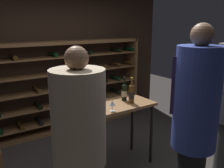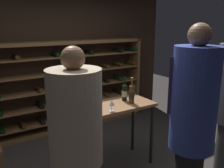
{
  "view_description": "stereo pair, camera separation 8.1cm",
  "coord_description": "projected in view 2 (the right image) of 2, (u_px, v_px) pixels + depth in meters",
  "views": [
    {
      "loc": [
        -1.7,
        -2.37,
        2.02
      ],
      "look_at": [
        0.07,
        0.27,
        1.22
      ],
      "focal_mm": 39.01,
      "sensor_mm": 36.0,
      "label": 1
    },
    {
      "loc": [
        -1.64,
        -2.41,
        2.02
      ],
      "look_at": [
        0.07,
        0.27,
        1.22
      ],
      "focal_mm": 39.01,
      "sensor_mm": 36.0,
      "label": 2
    }
  ],
  "objects": [
    {
      "name": "back_wall",
      "position": [
        59.0,
        56.0,
        4.66
      ],
      "size": [
        4.75,
        0.1,
        2.81
      ],
      "primitive_type": "cube",
      "color": "#332319",
      "rests_on": "ground"
    },
    {
      "name": "wine_glass_stemmed_left",
      "position": [
        112.0,
        103.0,
        3.05
      ],
      "size": [
        0.08,
        0.08,
        0.15
      ],
      "color": "silver",
      "rests_on": "tasting_table"
    },
    {
      "name": "wine_bottle_gold_foil",
      "position": [
        125.0,
        92.0,
        3.48
      ],
      "size": [
        0.08,
        0.08,
        0.34
      ],
      "color": "black",
      "rests_on": "tasting_table"
    },
    {
      "name": "wine_rack",
      "position": [
        74.0,
        85.0,
        4.73
      ],
      "size": [
        2.99,
        0.32,
        1.71
      ],
      "color": "brown",
      "rests_on": "ground"
    },
    {
      "name": "tasting_table",
      "position": [
        117.0,
        113.0,
        3.39
      ],
      "size": [
        1.0,
        0.55,
        0.94
      ],
      "color": "brown",
      "rests_on": "ground"
    },
    {
      "name": "person_bystander_red_print",
      "position": [
        76.0,
        140.0,
        2.16
      ],
      "size": [
        0.48,
        0.48,
        1.84
      ],
      "rotation": [
        0.0,
        0.0,
        0.17
      ],
      "color": "black",
      "rests_on": "ground"
    },
    {
      "name": "wine_bottle_red_label",
      "position": [
        132.0,
        94.0,
        3.36
      ],
      "size": [
        0.08,
        0.08,
        0.37
      ],
      "color": "#4C3314",
      "rests_on": "tasting_table"
    },
    {
      "name": "person_guest_blue_shirt",
      "position": [
        192.0,
        123.0,
        2.23
      ],
      "size": [
        0.41,
        0.41,
        2.02
      ],
      "rotation": [
        0.0,
        0.0,
        2.21
      ],
      "color": "black",
      "rests_on": "ground"
    }
  ]
}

